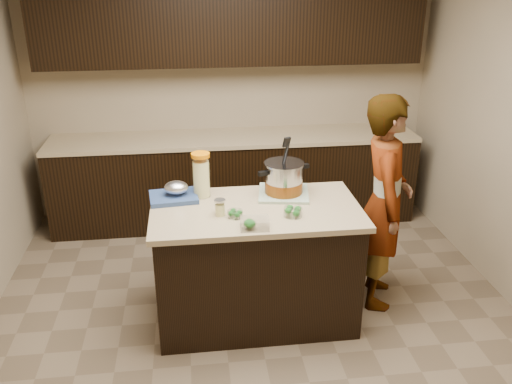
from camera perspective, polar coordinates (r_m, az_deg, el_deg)
ground_plane at (r=4.22m, az=0.00°, el=-12.85°), size 4.00×4.00×0.00m
room_shell at (r=3.50m, az=0.00°, el=10.52°), size 4.04×4.04×2.72m
back_cabinets at (r=5.37m, az=-2.34°, el=6.45°), size 3.60×0.63×2.33m
island at (r=3.97m, az=0.00°, el=-7.56°), size 1.46×0.81×0.90m
dish_towel at (r=3.98m, az=2.92°, el=-0.12°), size 0.41×0.41×0.02m
stock_pot at (r=3.94m, az=2.95°, el=1.30°), size 0.40×0.37×0.41m
lemonade_pitcher at (r=3.91m, az=-5.78°, el=1.62°), size 0.17×0.17×0.32m
mason_jar at (r=3.64m, az=-3.81°, el=-1.68°), size 0.08×0.08×0.12m
broccoli_tub_left at (r=3.62m, az=-2.21°, el=-2.34°), size 0.11×0.11×0.05m
broccoli_tub_right at (r=3.64m, az=3.91°, el=-2.13°), size 0.14×0.14×0.06m
broccoli_tub_rect at (r=3.47m, az=-0.15°, el=-3.37°), size 0.19×0.15×0.07m
blue_tray at (r=3.93m, az=-8.55°, el=-0.16°), size 0.36×0.30×0.13m
person at (r=4.14m, az=13.35°, el=-1.13°), size 0.53×0.68×1.64m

